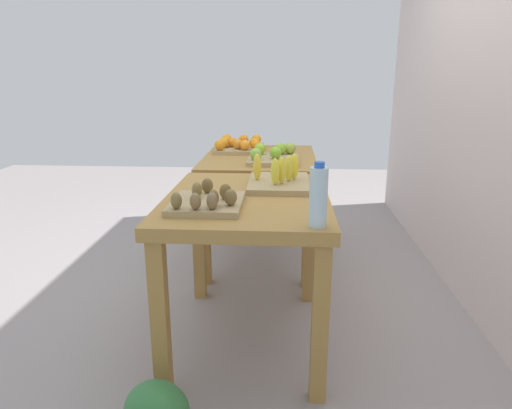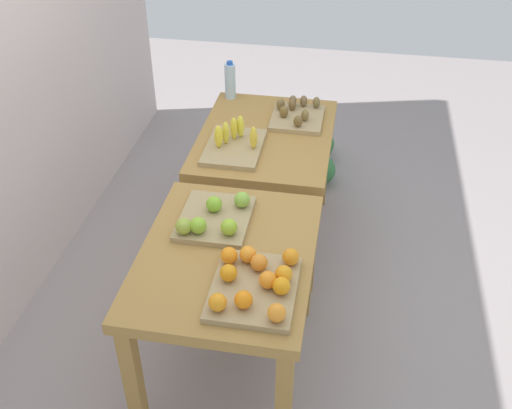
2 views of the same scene
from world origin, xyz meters
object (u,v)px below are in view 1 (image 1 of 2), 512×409
Objects in this scene: display_table_right at (248,219)px; orange_bin at (239,145)px; banana_crate at (279,179)px; display_table_left at (260,172)px; water_bottle at (318,197)px; kiwi_bin at (207,201)px; apple_bin at (273,156)px.

orange_bin is (-1.34, -0.17, 0.16)m from display_table_right.
display_table_left is at bearing -170.52° from banana_crate.
banana_crate reaches higher than display_table_left.
banana_crate is (1.13, 0.33, -0.00)m from orange_bin.
orange_bin is at bearing -163.93° from banana_crate.
display_table_right is at bearing 7.38° from orange_bin.
display_table_right is 4.02× the size of water_bottle.
banana_crate is 0.53m from kiwi_bin.
kiwi_bin is at bearing 0.35° from orange_bin.
display_table_right is at bearing -36.11° from banana_crate.
orange_bin is 0.50m from apple_bin.
display_table_left and display_table_right have the same top height.
display_table_left is at bearing -168.70° from water_bottle.
water_bottle is (1.37, 0.21, 0.09)m from apple_bin.
display_table_right is 0.94m from apple_bin.
apple_bin is 1.39m from water_bottle.
orange_bin reaches higher than kiwi_bin.
banana_crate is at bearing 16.07° from orange_bin.
banana_crate reaches higher than apple_bin.
apple_bin is at bearing 26.99° from display_table_left.
display_table_right is 2.36× the size of banana_crate.
apple_bin reaches higher than kiwi_bin.
orange_bin reaches higher than display_table_right.
water_bottle is at bearing 15.24° from orange_bin.
display_table_left is 2.33× the size of orange_bin.
display_table_right is 2.89× the size of kiwi_bin.
water_bottle is (0.66, 0.16, 0.08)m from banana_crate.
orange_bin is 1.01× the size of banana_crate.
display_table_left is 4.02× the size of water_bottle.
display_table_right is 1.36m from orange_bin.
display_table_left is at bearing 38.42° from orange_bin.
banana_crate is 0.68m from water_bottle.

